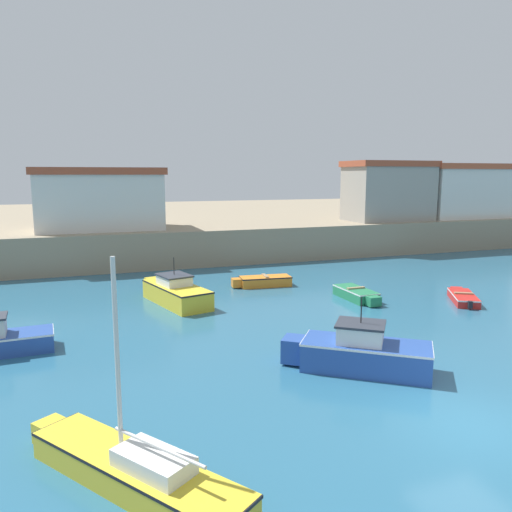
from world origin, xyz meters
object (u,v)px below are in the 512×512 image
Objects in this scene: dinghy_green_0 at (357,294)px; harbor_shed_far_end at (459,191)px; sailboat_yellow_2 at (134,469)px; harbor_shed_near_wharf at (100,198)px; motorboat_yellow_5 at (175,292)px; dinghy_red_7 at (463,297)px; dinghy_orange_4 at (263,281)px; harbor_shed_mid_row at (388,191)px; motorboat_blue_3 at (361,352)px.

harbor_shed_far_end reaches higher than dinghy_green_0.
harbor_shed_near_wharf is (0.75, 28.29, 4.47)m from sailboat_yellow_2.
motorboat_yellow_5 is 14.22m from harbor_shed_near_wharf.
motorboat_yellow_5 is at bearing -156.52° from harbor_shed_far_end.
dinghy_green_0 is 25.36m from harbor_shed_far_end.
sailboat_yellow_2 reaches higher than dinghy_green_0.
motorboat_yellow_5 is 1.68× the size of dinghy_red_7.
dinghy_orange_4 is 0.63× the size of motorboat_yellow_5.
harbor_shed_far_end is (32.75, 27.68, 4.71)m from sailboat_yellow_2.
motorboat_yellow_5 is 24.75m from harbor_shed_mid_row.
sailboat_yellow_2 is at bearing -153.40° from motorboat_blue_3.
dinghy_orange_4 is 0.40× the size of harbor_shed_near_wharf.
dinghy_orange_4 is at bearing 83.76° from motorboat_blue_3.
sailboat_yellow_2 is at bearing -118.60° from dinghy_orange_4.
dinghy_red_7 is at bearing 32.15° from motorboat_blue_3.
sailboat_yellow_2 is at bearing -135.94° from dinghy_green_0.
harbor_shed_near_wharf is at bearing 102.56° from motorboat_yellow_5.
dinghy_red_7 is at bearing -39.03° from dinghy_orange_4.
dinghy_orange_4 is 26.02m from harbor_shed_far_end.
harbor_shed_far_end is (29.05, 12.62, 4.52)m from motorboat_yellow_5.
dinghy_green_0 is 0.99× the size of dinghy_red_7.
dinghy_green_0 is 0.59× the size of motorboat_yellow_5.
harbor_shed_near_wharf is 1.22× the size of harbor_shed_mid_row.
sailboat_yellow_2 reaches higher than dinghy_red_7.
motorboat_blue_3 is (-5.02, -8.57, 0.33)m from dinghy_green_0.
harbor_shed_near_wharf reaches higher than dinghy_green_0.
harbor_shed_near_wharf is at bearing 106.51° from motorboat_blue_3.
harbor_shed_mid_row reaches higher than dinghy_orange_4.
harbor_shed_mid_row is (11.78, 14.68, 4.90)m from dinghy_green_0.
sailboat_yellow_2 is 37.11m from harbor_shed_mid_row.
harbor_shed_mid_row is 0.85× the size of harbor_shed_far_end.
harbor_shed_mid_row is 8.01m from harbor_shed_far_end.
harbor_shed_far_end reaches higher than dinghy_orange_4.
dinghy_orange_4 is at bearing -155.92° from harbor_shed_far_end.
dinghy_red_7 is (17.98, 10.29, -0.17)m from sailboat_yellow_2.
dinghy_red_7 is 18.91m from harbor_shed_mid_row.
harbor_shed_far_end is at bearing -1.10° from harbor_shed_near_wharf.
motorboat_yellow_5 is (-4.26, 11.07, -0.04)m from motorboat_blue_3.
motorboat_yellow_5 is at bearing -77.44° from harbor_shed_near_wharf.
harbor_shed_far_end is (19.78, 15.13, 4.81)m from dinghy_green_0.
harbor_shed_mid_row reaches higher than dinghy_green_0.
sailboat_yellow_2 is at bearing -103.80° from motorboat_yellow_5.
dinghy_orange_4 is (-3.57, 4.69, 0.01)m from dinghy_green_0.
dinghy_red_7 is at bearing -24.31° from dinghy_green_0.
motorboat_yellow_5 is at bearing 111.02° from motorboat_blue_3.
harbor_shed_far_end is at bearing 49.66° from dinghy_red_7.
dinghy_orange_4 is at bearing -146.93° from harbor_shed_mid_row.
motorboat_blue_3 is 29.05m from harbor_shed_mid_row.
motorboat_blue_3 is 1.41× the size of dinghy_red_7.
motorboat_yellow_5 reaches higher than dinghy_green_0.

